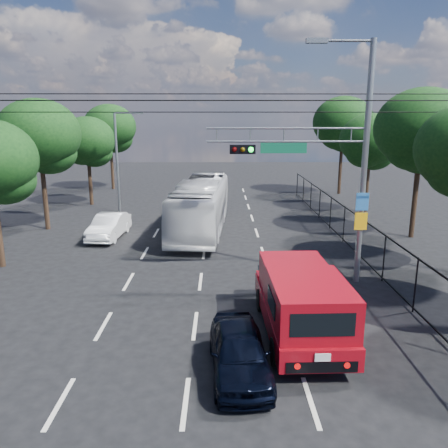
{
  "coord_description": "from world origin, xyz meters",
  "views": [
    {
      "loc": [
        0.85,
        -9.14,
        6.59
      ],
      "look_at": [
        0.97,
        6.61,
        2.8
      ],
      "focal_mm": 35.0,
      "sensor_mm": 36.0,
      "label": 1
    }
  ],
  "objects_px": {
    "white_bus": "(201,205)",
    "white_van": "(109,226)",
    "red_pickup": "(300,300)",
    "signal_mast": "(334,155)",
    "navy_hatchback": "(239,351)"
  },
  "relations": [
    {
      "from": "navy_hatchback",
      "to": "white_bus",
      "type": "xyz_separation_m",
      "value": [
        -1.66,
        15.41,
        0.91
      ]
    },
    {
      "from": "red_pickup",
      "to": "white_van",
      "type": "xyz_separation_m",
      "value": [
        -8.79,
        11.64,
        -0.5
      ]
    },
    {
      "from": "signal_mast",
      "to": "white_bus",
      "type": "distance_m",
      "value": 10.97
    },
    {
      "from": "signal_mast",
      "to": "red_pickup",
      "type": "bearing_deg",
      "value": -113.04
    },
    {
      "from": "signal_mast",
      "to": "navy_hatchback",
      "type": "bearing_deg",
      "value": -120.37
    },
    {
      "from": "signal_mast",
      "to": "red_pickup",
      "type": "distance_m",
      "value": 6.52
    },
    {
      "from": "signal_mast",
      "to": "white_van",
      "type": "height_order",
      "value": "signal_mast"
    },
    {
      "from": "signal_mast",
      "to": "white_bus",
      "type": "bearing_deg",
      "value": 122.95
    },
    {
      "from": "navy_hatchback",
      "to": "white_van",
      "type": "relative_size",
      "value": 0.91
    },
    {
      "from": "red_pickup",
      "to": "white_bus",
      "type": "height_order",
      "value": "white_bus"
    },
    {
      "from": "red_pickup",
      "to": "signal_mast",
      "type": "bearing_deg",
      "value": 66.96
    },
    {
      "from": "signal_mast",
      "to": "white_bus",
      "type": "height_order",
      "value": "signal_mast"
    },
    {
      "from": "white_bus",
      "to": "white_van",
      "type": "bearing_deg",
      "value": -157.72
    },
    {
      "from": "signal_mast",
      "to": "white_van",
      "type": "xyz_separation_m",
      "value": [
        -10.78,
        6.96,
        -4.56
      ]
    },
    {
      "from": "navy_hatchback",
      "to": "white_bus",
      "type": "height_order",
      "value": "white_bus"
    }
  ]
}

